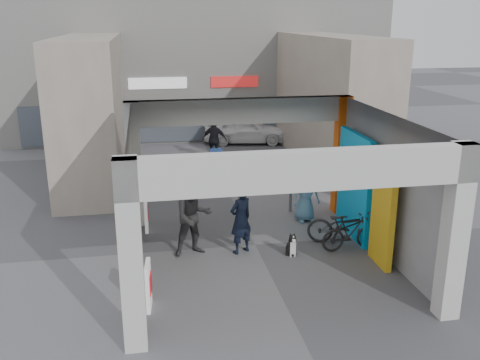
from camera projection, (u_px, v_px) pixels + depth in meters
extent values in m
plane|color=#5D5D62|center=(255.00, 245.00, 13.84)|extent=(90.00, 90.00, 0.00)
cube|color=beige|center=(131.00, 257.00, 9.06)|extent=(0.40, 0.40, 3.50)
cube|color=beige|center=(134.00, 165.00, 14.70)|extent=(0.40, 0.40, 3.50)
cube|color=beige|center=(455.00, 233.00, 10.07)|extent=(0.40, 0.40, 3.50)
cube|color=#EB590D|center=(342.00, 155.00, 15.72)|extent=(0.40, 0.40, 3.50)
plane|color=beige|center=(133.00, 200.00, 11.88)|extent=(0.00, 6.40, 6.40)
plane|color=#98989D|center=(386.00, 186.00, 12.89)|extent=(0.00, 6.40, 6.40)
cube|color=#0D97D7|center=(354.00, 185.00, 14.08)|extent=(0.15, 2.00, 2.80)
cube|color=gold|center=(384.00, 209.00, 12.38)|extent=(0.15, 1.00, 2.80)
plane|color=beige|center=(266.00, 118.00, 11.87)|extent=(6.40, 6.40, 0.00)
cube|color=beige|center=(241.00, 111.00, 14.85)|extent=(6.40, 0.30, 0.70)
cube|color=beige|center=(305.00, 170.00, 9.11)|extent=(6.40, 0.30, 0.70)
cube|color=white|center=(240.00, 112.00, 15.02)|extent=(4.20, 0.05, 0.55)
cube|color=silver|center=(197.00, 52.00, 25.84)|extent=(18.00, 4.00, 8.00)
cube|color=#515966|center=(203.00, 121.00, 24.79)|extent=(16.20, 0.06, 1.80)
cube|color=white|center=(158.00, 83.00, 23.94)|extent=(2.60, 0.06, 0.50)
cube|color=red|center=(235.00, 82.00, 24.53)|extent=(2.20, 0.06, 0.50)
cube|color=#A89C8B|center=(93.00, 107.00, 19.41)|extent=(2.00, 9.00, 5.00)
cube|color=#A89C8B|center=(329.00, 101.00, 20.93)|extent=(2.00, 9.00, 5.00)
cylinder|color=gray|center=(190.00, 201.00, 15.67)|extent=(0.09, 0.09, 0.97)
cylinder|color=gray|center=(240.00, 200.00, 15.85)|extent=(0.09, 0.09, 0.92)
cylinder|color=gray|center=(290.00, 196.00, 16.05)|extent=(0.09, 0.09, 0.98)
cube|color=white|center=(148.00, 286.00, 10.70)|extent=(0.13, 0.55, 1.00)
cube|color=red|center=(150.00, 283.00, 10.69)|extent=(0.07, 0.39, 0.40)
cube|color=white|center=(146.00, 213.00, 14.64)|extent=(0.09, 0.55, 1.00)
cube|color=red|center=(147.00, 211.00, 14.63)|extent=(0.05, 0.39, 0.40)
cylinder|color=#A6A6AB|center=(189.00, 176.00, 18.46)|extent=(0.06, 0.06, 0.76)
cylinder|color=#A6A6AB|center=(190.00, 186.00, 18.57)|extent=(0.47, 0.47, 0.02)
cylinder|color=#A6A6AB|center=(189.00, 165.00, 18.35)|extent=(0.74, 0.74, 0.05)
cube|color=#A6A6AB|center=(171.00, 183.00, 18.20)|extent=(0.40, 0.40, 0.48)
cube|color=#A6A6AB|center=(171.00, 168.00, 18.24)|extent=(0.40, 0.05, 0.48)
cube|color=#A6A6AB|center=(203.00, 175.00, 19.09)|extent=(0.40, 0.40, 0.48)
cube|color=#A6A6AB|center=(202.00, 161.00, 19.13)|extent=(0.40, 0.05, 0.48)
cube|color=#A6A6AB|center=(179.00, 175.00, 19.05)|extent=(0.40, 0.40, 0.48)
cube|color=#A6A6AB|center=(178.00, 161.00, 19.09)|extent=(0.40, 0.05, 0.48)
cube|color=black|center=(158.00, 181.00, 18.69)|extent=(1.25, 0.62, 0.31)
cube|color=#1B5F25|center=(158.00, 178.00, 18.50)|extent=(1.04, 0.36, 0.19)
cube|color=#1B5F25|center=(158.00, 171.00, 18.58)|extent=(1.04, 0.36, 0.19)
cube|color=#1B5F25|center=(158.00, 164.00, 18.67)|extent=(1.04, 0.36, 0.19)
cube|color=#1B5F25|center=(216.00, 159.00, 21.61)|extent=(0.54, 0.47, 0.28)
cube|color=navy|center=(216.00, 152.00, 21.52)|extent=(0.54, 0.47, 0.28)
cube|color=black|center=(291.00, 250.00, 13.29)|extent=(0.22, 0.29, 0.22)
cube|color=black|center=(292.00, 245.00, 13.13)|extent=(0.17, 0.15, 0.33)
cube|color=white|center=(293.00, 248.00, 13.06)|extent=(0.14, 0.03, 0.31)
cylinder|color=white|center=(291.00, 252.00, 13.10)|extent=(0.04, 0.04, 0.26)
cylinder|color=white|center=(295.00, 252.00, 13.12)|extent=(0.04, 0.04, 0.26)
sphere|color=black|center=(293.00, 238.00, 13.05)|extent=(0.17, 0.17, 0.17)
cube|color=white|center=(294.00, 240.00, 12.97)|extent=(0.07, 0.11, 0.06)
cone|color=black|center=(291.00, 235.00, 13.05)|extent=(0.06, 0.06, 0.07)
cone|color=black|center=(294.00, 234.00, 13.07)|extent=(0.06, 0.06, 0.07)
imported|color=black|center=(241.00, 219.00, 13.16)|extent=(0.77, 0.68, 1.76)
imported|color=#3E3F41|center=(193.00, 216.00, 13.04)|extent=(1.10, 0.93, 1.98)
imported|color=teal|center=(306.00, 193.00, 15.26)|extent=(0.88, 0.65, 1.65)
imported|color=black|center=(215.00, 140.00, 21.67)|extent=(1.10, 0.71, 1.74)
imported|color=black|center=(345.00, 225.00, 13.75)|extent=(2.06, 1.29, 1.02)
imported|color=black|center=(351.00, 232.00, 13.42)|extent=(1.60, 0.60, 0.94)
imported|color=white|center=(245.00, 129.00, 24.79)|extent=(4.02, 2.14, 1.30)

